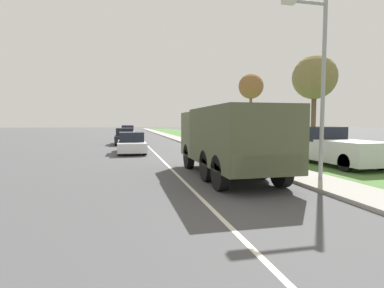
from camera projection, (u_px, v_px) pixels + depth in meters
name	position (u px, v px, depth m)	size (l,w,h in m)	color
ground_plane	(141.00, 139.00, 37.77)	(180.00, 180.00, 0.00)	#4C4C4F
lane_centre_stripe	(141.00, 139.00, 37.77)	(0.12, 120.00, 0.00)	silver
sidewalk_right	(176.00, 138.00, 38.76)	(1.80, 120.00, 0.12)	#9E9B93
grass_strip_right	(208.00, 138.00, 39.74)	(7.00, 120.00, 0.02)	#4C7538
military_truck	(228.00, 137.00, 11.42)	(2.36, 6.85, 2.63)	#545B3D
car_nearest_ahead	(132.00, 143.00, 20.51)	(1.83, 4.62, 1.42)	silver
car_second_ahead	(125.00, 137.00, 28.54)	(1.75, 4.81, 1.55)	black
car_third_ahead	(128.00, 132.00, 39.91)	(1.73, 4.60, 1.69)	silver
pickup_truck	(333.00, 147.00, 14.66)	(2.05, 5.10, 1.84)	silver
lamp_post	(318.00, 72.00, 10.33)	(1.69, 0.24, 6.16)	gray
tree_mid_right	(315.00, 78.00, 18.38)	(2.67, 2.67, 6.18)	brown
tree_far_right	(251.00, 87.00, 29.93)	(2.49, 2.49, 6.92)	brown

